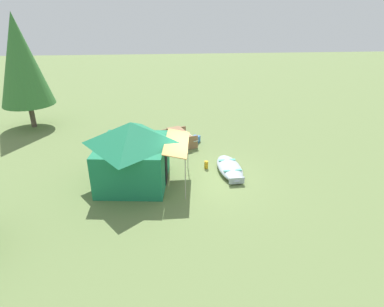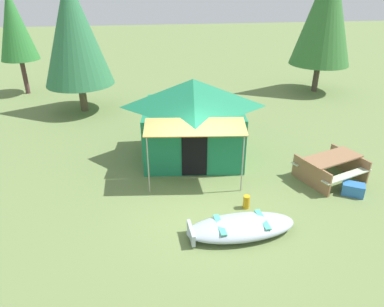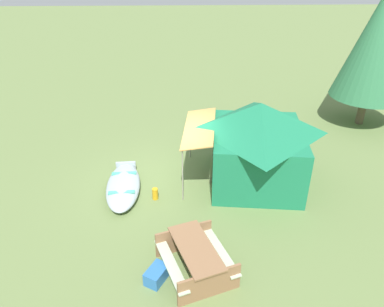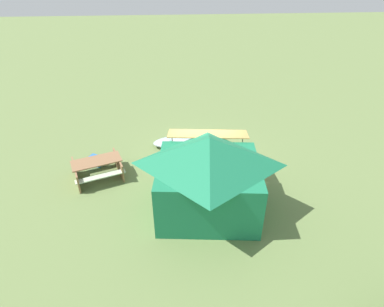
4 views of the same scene
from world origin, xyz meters
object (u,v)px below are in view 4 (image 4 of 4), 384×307
(picnic_table, at_px, (97,167))
(fuel_can, at_px, (174,154))
(beached_rowboat, at_px, (183,141))
(canvas_cabin_tent, at_px, (208,174))
(cooler_box, at_px, (96,161))

(picnic_table, xyz_separation_m, fuel_can, (-2.89, -1.10, -0.28))
(beached_rowboat, xyz_separation_m, fuel_can, (0.43, 1.01, -0.01))
(canvas_cabin_tent, relative_size, fuel_can, 11.17)
(canvas_cabin_tent, xyz_separation_m, fuel_can, (0.96, -3.18, -1.20))
(picnic_table, distance_m, cooler_box, 0.98)
(beached_rowboat, height_order, canvas_cabin_tent, canvas_cabin_tent)
(canvas_cabin_tent, bearing_deg, cooler_box, -36.04)
(canvas_cabin_tent, distance_m, cooler_box, 5.20)
(cooler_box, bearing_deg, fuel_can, -176.32)
(canvas_cabin_tent, bearing_deg, fuel_can, -73.19)
(picnic_table, bearing_deg, beached_rowboat, -147.57)
(fuel_can, bearing_deg, canvas_cabin_tent, 106.81)
(picnic_table, xyz_separation_m, cooler_box, (0.24, -0.90, -0.30))
(beached_rowboat, relative_size, cooler_box, 4.60)
(picnic_table, bearing_deg, fuel_can, -159.14)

